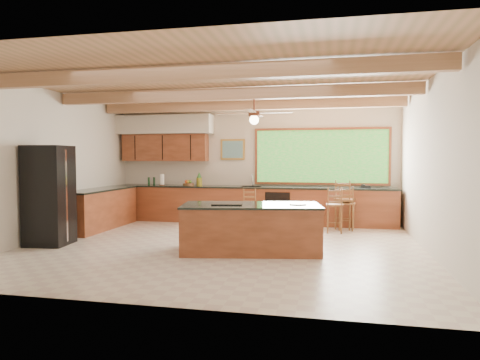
# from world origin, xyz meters

# --- Properties ---
(ground) EXTENTS (7.20, 7.20, 0.00)m
(ground) POSITION_xyz_m (0.00, 0.00, 0.00)
(ground) COLOR beige
(ground) RESTS_ON ground
(room_shell) EXTENTS (7.27, 6.54, 3.02)m
(room_shell) POSITION_xyz_m (-0.17, 0.65, 2.21)
(room_shell) COLOR beige
(room_shell) RESTS_ON ground
(counter_run) EXTENTS (7.12, 3.10, 1.27)m
(counter_run) POSITION_xyz_m (-0.82, 2.52, 0.46)
(counter_run) COLOR brown
(counter_run) RESTS_ON ground
(island) EXTENTS (2.53, 1.51, 0.85)m
(island) POSITION_xyz_m (0.60, -0.32, 0.42)
(island) COLOR brown
(island) RESTS_ON ground
(refrigerator) EXTENTS (0.79, 0.78, 1.86)m
(refrigerator) POSITION_xyz_m (-3.22, -0.53, 0.93)
(refrigerator) COLOR black
(refrigerator) RESTS_ON ground
(bar_stool_a) EXTENTS (0.41, 0.41, 0.93)m
(bar_stool_a) POSITION_xyz_m (0.10, 2.04, 0.55)
(bar_stool_a) COLOR brown
(bar_stool_a) RESTS_ON ground
(bar_stool_b) EXTENTS (0.50, 0.50, 1.13)m
(bar_stool_b) POSITION_xyz_m (2.26, 2.39, 0.67)
(bar_stool_b) COLOR brown
(bar_stool_b) RESTS_ON ground
(bar_stool_c) EXTENTS (0.36, 0.36, 1.01)m
(bar_stool_c) POSITION_xyz_m (2.04, 1.85, 0.60)
(bar_stool_c) COLOR brown
(bar_stool_c) RESTS_ON ground
(bar_stool_d) EXTENTS (0.40, 0.40, 1.00)m
(bar_stool_d) POSITION_xyz_m (2.30, 2.25, 0.59)
(bar_stool_d) COLOR brown
(bar_stool_d) RESTS_ON ground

